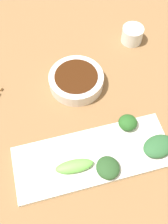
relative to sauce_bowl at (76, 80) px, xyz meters
The scene contains 8 objects.
tabletop 0.12m from the sauce_bowl, 20.18° to the right, with size 2.10×2.10×0.02m, color brown.
sauce_bowl is the anchor object (origin of this frame).
serving_plate 0.21m from the sauce_bowl, ahead, with size 0.13×0.36×0.01m, color silver.
broccoli_leafy_0 0.25m from the sauce_bowl, ahead, with size 0.05×0.05×0.02m, color #264A23.
broccoli_leafy_1 0.27m from the sauce_bowl, 30.17° to the left, with size 0.05×0.07×0.02m, color #2B5B30.
broccoli_leafy_2 0.18m from the sauce_bowl, 28.75° to the left, with size 0.04×0.05×0.03m, color #255720.
broccoli_stalk_3 0.23m from the sauce_bowl, 15.02° to the right, with size 0.03×0.08×0.02m, color #67BC49.
tea_cup 0.23m from the sauce_bowl, 120.19° to the left, with size 0.06×0.06×0.05m, color white.
Camera 1 is at (0.30, -0.05, 0.60)m, focal length 42.30 mm.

